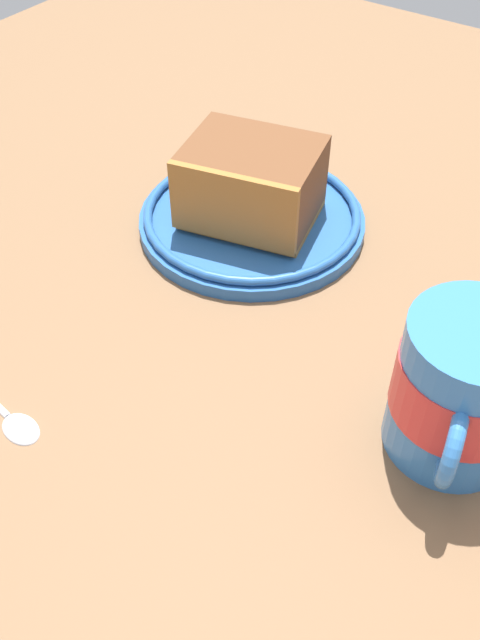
{
  "coord_description": "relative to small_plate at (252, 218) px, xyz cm",
  "views": [
    {
      "loc": [
        33.42,
        21.15,
        36.11
      ],
      "look_at": [
        6.01,
        1.93,
        3.0
      ],
      "focal_mm": 39.46,
      "sensor_mm": 36.0,
      "label": 1
    }
  ],
  "objects": [
    {
      "name": "ground_plane",
      "position": [
        6.26,
        5.47,
        -2.29
      ],
      "size": [
        113.22,
        113.22,
        2.81
      ],
      "primitive_type": "cube",
      "color": "brown"
    },
    {
      "name": "small_plate",
      "position": [
        0.0,
        0.0,
        0.0
      ],
      "size": [
        18.84,
        18.84,
        1.81
      ],
      "color": "#26599E",
      "rests_on": "ground_plane"
    },
    {
      "name": "cake_slice",
      "position": [
        0.27,
        0.06,
        3.48
      ],
      "size": [
        10.62,
        12.01,
        6.52
      ],
      "color": "#9E662D",
      "rests_on": "small_plate"
    },
    {
      "name": "tea_mug",
      "position": [
        11.13,
        22.24,
        4.11
      ],
      "size": [
        10.55,
        8.15,
        9.63
      ],
      "color": "#3372BF",
      "rests_on": "ground_plane"
    }
  ]
}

